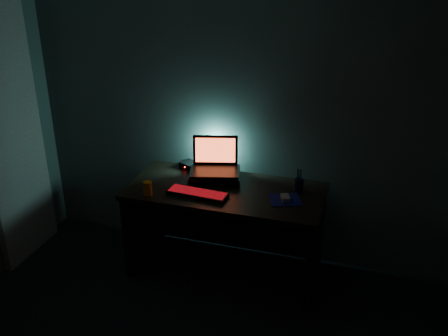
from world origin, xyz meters
name	(u,v)px	position (x,y,z in m)	size (l,w,h in m)	color
room	(120,245)	(0.00, 0.00, 1.25)	(3.50, 4.00, 2.50)	black
desk	(227,215)	(0.00, 1.67, 0.49)	(1.50, 0.70, 0.75)	black
curtain	(11,126)	(-1.71, 1.42, 1.15)	(0.06, 0.65, 2.30)	beige
riser	(215,176)	(-0.13, 1.77, 0.78)	(0.40, 0.30, 0.06)	black
laptop	(215,163)	(-0.15, 1.82, 0.87)	(0.43, 0.37, 0.26)	black
keyboard	(198,193)	(-0.17, 1.47, 0.76)	(0.47, 0.18, 0.03)	black
mousepad	(285,200)	(0.47, 1.58, 0.75)	(0.22, 0.20, 0.00)	#0C1258
mouse	(285,198)	(0.47, 1.58, 0.77)	(0.06, 0.09, 0.03)	gray
pen_cup	(299,185)	(0.54, 1.74, 0.80)	(0.07, 0.07, 0.10)	black
juice_glass	(148,188)	(-0.53, 1.36, 0.80)	(0.06, 0.06, 0.11)	orange
router	(190,165)	(-0.40, 1.92, 0.77)	(0.18, 0.17, 0.05)	black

